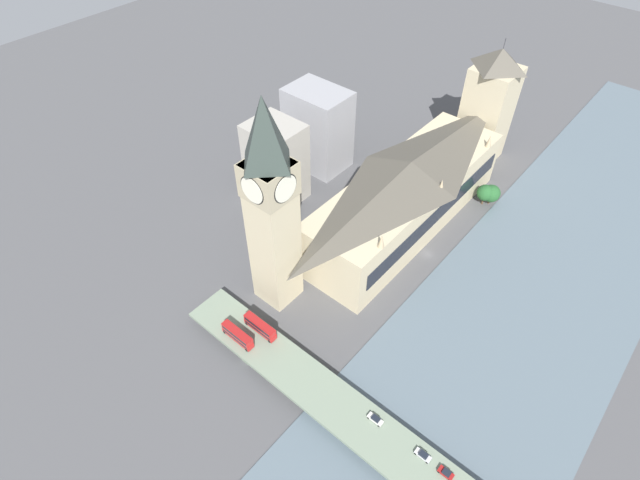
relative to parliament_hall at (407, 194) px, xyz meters
name	(u,v)px	position (x,y,z in m)	size (l,w,h in m)	color
ground_plane	(428,254)	(-16.76, 8.00, -14.68)	(600.00, 600.00, 0.00)	#4C4C4F
river_water	(527,308)	(-55.37, 8.00, -14.53)	(65.21, 360.00, 0.30)	slate
parliament_hall	(407,194)	(0.00, 0.00, 0.00)	(27.98, 94.23, 29.55)	#C1B28E
clock_tower	(271,206)	(12.68, 57.10, 24.96)	(13.19, 13.19, 75.00)	#C1B28E
victoria_tower	(488,106)	(0.06, -59.95, 10.48)	(17.66, 17.66, 54.32)	#C1B28E
road_bridge	(414,467)	(-55.37, 78.02, -10.86)	(162.42, 13.86, 4.70)	#5D6A59
double_decker_bus_mid	(260,326)	(3.51, 74.54, -7.44)	(11.88, 2.61, 4.59)	red
double_decker_bus_rear	(237,335)	(6.47, 81.22, -7.41)	(11.62, 2.56, 4.66)	red
car_northbound_mid	(375,419)	(-40.73, 74.85, -9.22)	(4.45, 1.77, 1.53)	silver
car_southbound_lead	(423,455)	(-55.68, 74.70, -9.24)	(4.40, 1.81, 1.50)	silver
car_southbound_mid	(446,473)	(-62.42, 74.72, -9.28)	(3.98, 1.92, 1.37)	maroon
city_block_west	(276,162)	(49.14, 19.34, 2.15)	(20.48, 17.82, 33.65)	#A39E93
city_block_center	(318,129)	(51.63, -8.92, 2.95)	(25.79, 18.43, 35.26)	#939399
tree_embankment_near	(491,193)	(-20.39, -32.98, -9.39)	(7.21, 7.21, 8.91)	brown
tree_embankment_mid	(485,193)	(-18.56, -30.93, -8.74)	(6.68, 6.68, 9.30)	brown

